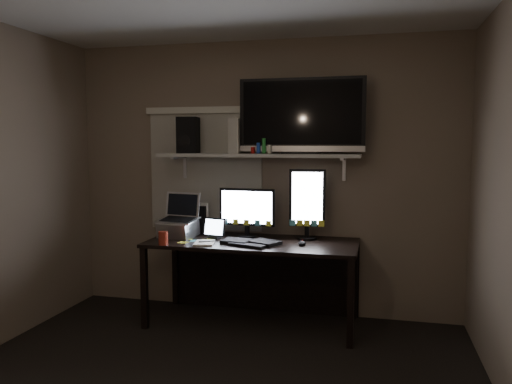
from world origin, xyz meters
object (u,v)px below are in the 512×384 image
(monitor_landscape, at_px, (247,213))
(speaker, at_px, (188,135))
(desk, at_px, (256,258))
(tablet, at_px, (215,228))
(game_console, at_px, (237,136))
(mouse, at_px, (302,243))
(cup, at_px, (163,238))
(laptop, at_px, (178,216))
(keyboard, at_px, (251,242))
(tv, at_px, (302,116))
(monitor_portrait, at_px, (307,204))

(monitor_landscape, height_order, speaker, speaker)
(desk, distance_m, tablet, 0.45)
(game_console, xyz_separation_m, speaker, (-0.45, -0.03, 0.01))
(mouse, bearing_deg, cup, 175.59)
(laptop, distance_m, game_console, 0.89)
(keyboard, height_order, laptop, laptop)
(laptop, relative_size, tv, 0.36)
(desk, xyz_separation_m, speaker, (-0.65, 0.08, 1.09))
(laptop, bearing_deg, monitor_portrait, 17.08)
(tv, bearing_deg, laptop, -170.31)
(desk, height_order, keyboard, keyboard)
(laptop, bearing_deg, game_console, 31.74)
(desk, height_order, mouse, mouse)
(monitor_portrait, distance_m, tablet, 0.84)
(keyboard, xyz_separation_m, mouse, (0.43, 0.04, 0.00))
(tablet, relative_size, laptop, 0.56)
(monitor_portrait, xyz_separation_m, cup, (-1.13, -0.52, -0.26))
(desk, relative_size, tv, 1.66)
(mouse, bearing_deg, tablet, 156.08)
(cup, bearing_deg, laptop, 91.65)
(keyboard, distance_m, speaker, 1.16)
(tablet, distance_m, speaker, 0.89)
(monitor_landscape, distance_m, cup, 0.78)
(laptop, xyz_separation_m, speaker, (0.04, 0.19, 0.72))
(tv, bearing_deg, speaker, 179.95)
(monitor_landscape, xyz_separation_m, mouse, (0.53, -0.23, -0.21))
(cup, bearing_deg, tv, 25.95)
(mouse, xyz_separation_m, tv, (-0.05, 0.27, 1.06))
(laptop, xyz_separation_m, tv, (1.08, 0.18, 0.88))
(monitor_landscape, bearing_deg, keyboard, -65.85)
(monitor_landscape, distance_m, mouse, 0.61)
(desk, distance_m, laptop, 0.79)
(tv, bearing_deg, mouse, -78.46)
(monitor_landscape, height_order, laptop, monitor_landscape)
(tablet, relative_size, cup, 1.91)
(cup, height_order, speaker, speaker)
(mouse, xyz_separation_m, laptop, (-1.14, 0.09, 0.18))
(game_console, bearing_deg, laptop, -160.77)
(mouse, bearing_deg, desk, 138.85)
(monitor_portrait, xyz_separation_m, laptop, (-1.14, -0.18, -0.12))
(monitor_portrait, height_order, tv, tv)
(laptop, xyz_separation_m, game_console, (0.49, 0.21, 0.71))
(monitor_landscape, bearing_deg, tablet, -149.31)
(keyboard, bearing_deg, monitor_landscape, 127.55)
(keyboard, xyz_separation_m, speaker, (-0.67, 0.31, 0.90))
(tablet, bearing_deg, game_console, 67.55)
(mouse, relative_size, speaker, 0.30)
(monitor_portrait, height_order, cup, monitor_portrait)
(laptop, height_order, speaker, speaker)
(laptop, bearing_deg, cup, -80.05)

